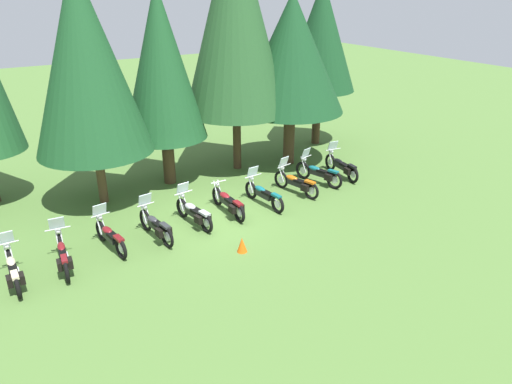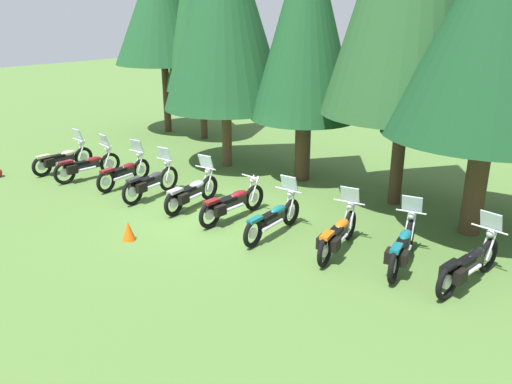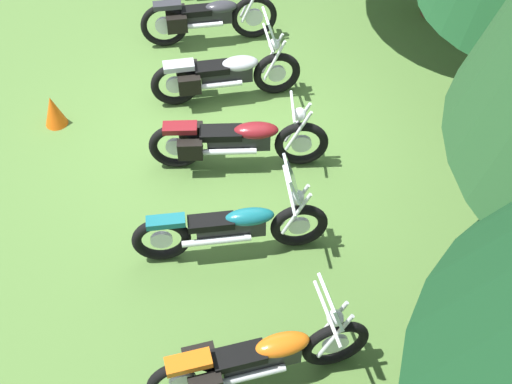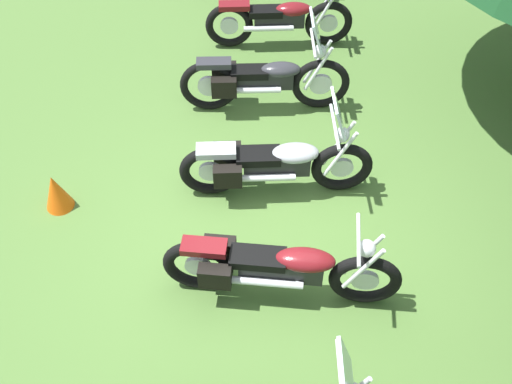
{
  "view_description": "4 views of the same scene",
  "coord_description": "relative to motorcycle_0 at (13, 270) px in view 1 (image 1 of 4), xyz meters",
  "views": [
    {
      "loc": [
        -6.57,
        -13.71,
        7.67
      ],
      "look_at": [
        1.53,
        -0.28,
        0.8
      ],
      "focal_mm": 33.52,
      "sensor_mm": 36.0,
      "label": 1
    },
    {
      "loc": [
        9.6,
        -8.83,
        5.28
      ],
      "look_at": [
        1.44,
        0.16,
        0.94
      ],
      "focal_mm": 36.61,
      "sensor_mm": 36.0,
      "label": 2
    },
    {
      "loc": [
        6.92,
        0.22,
        6.34
      ],
      "look_at": [
        1.85,
        0.36,
        0.78
      ],
      "focal_mm": 46.18,
      "sensor_mm": 36.0,
      "label": 3
    },
    {
      "loc": [
        4.09,
        0.3,
        5.47
      ],
      "look_at": [
        -0.26,
        -0.18,
        0.55
      ],
      "focal_mm": 43.47,
      "sensor_mm": 36.0,
      "label": 4
    }
  ],
  "objects": [
    {
      "name": "pine_tree_4",
      "position": [
        9.71,
        4.81,
        6.0
      ],
      "size": [
        4.37,
        4.37,
        10.36
      ],
      "color": "#42301E",
      "rests_on": "ground_plane"
    },
    {
      "name": "motorcycle_0",
      "position": [
        0.0,
        0.0,
        0.0
      ],
      "size": [
        0.65,
        2.2,
        1.35
      ],
      "rotation": [
        0.0,
        0.0,
        1.58
      ],
      "color": "black",
      "rests_on": "ground_plane"
    },
    {
      "name": "pine_tree_3",
      "position": [
        6.45,
        4.76,
        4.43
      ],
      "size": [
        3.28,
        3.28,
        7.83
      ],
      "color": "#42301E",
      "rests_on": "ground_plane"
    },
    {
      "name": "pine_tree_2",
      "position": [
        3.57,
        4.25,
        4.81
      ],
      "size": [
        4.14,
        4.14,
        8.49
      ],
      "color": "brown",
      "rests_on": "ground_plane"
    },
    {
      "name": "pine_tree_5",
      "position": [
        12.08,
        4.2,
        4.48
      ],
      "size": [
        4.69,
        4.69,
        7.44
      ],
      "color": "#4C3823",
      "rests_on": "ground_plane"
    },
    {
      "name": "motorcycle_9",
      "position": [
        13.04,
        1.57,
        0.02
      ],
      "size": [
        0.75,
        2.4,
        1.38
      ],
      "rotation": [
        0.0,
        0.0,
        1.47
      ],
      "color": "black",
      "rests_on": "ground_plane"
    },
    {
      "name": "motorcycle_5",
      "position": [
        7.15,
        0.86,
        0.0
      ],
      "size": [
        0.61,
        2.37,
        1.01
      ],
      "rotation": [
        0.0,
        0.0,
        1.58
      ],
      "color": "black",
      "rests_on": "ground_plane"
    },
    {
      "name": "motorcycle_8",
      "position": [
        11.69,
        1.42,
        0.03
      ],
      "size": [
        0.92,
        2.29,
        1.39
      ],
      "rotation": [
        0.0,
        0.0,
        1.85
      ],
      "color": "black",
      "rests_on": "ground_plane"
    },
    {
      "name": "traffic_cone",
      "position": [
        6.24,
        -1.72,
        -0.21
      ],
      "size": [
        0.32,
        0.32,
        0.48
      ],
      "primitive_type": "cone",
      "color": "#EA590F",
      "rests_on": "ground_plane"
    },
    {
      "name": "motorcycle_4",
      "position": [
        5.74,
        0.71,
        0.01
      ],
      "size": [
        0.8,
        2.21,
        1.36
      ],
      "rotation": [
        0.0,
        0.0,
        1.72
      ],
      "color": "black",
      "rests_on": "ground_plane"
    },
    {
      "name": "motorcycle_3",
      "position": [
        4.27,
        0.43,
        0.03
      ],
      "size": [
        0.7,
        2.2,
        1.39
      ],
      "rotation": [
        0.0,
        0.0,
        1.71
      ],
      "color": "black",
      "rests_on": "ground_plane"
    },
    {
      "name": "motorcycle_6",
      "position": [
        8.61,
        0.83,
        0.0
      ],
      "size": [
        0.77,
        2.31,
        1.35
      ],
      "rotation": [
        0.0,
        0.0,
        1.67
      ],
      "color": "black",
      "rests_on": "ground_plane"
    },
    {
      "name": "motorcycle_7",
      "position": [
        10.29,
        1.07,
        0.02
      ],
      "size": [
        0.92,
        2.25,
        1.37
      ],
      "rotation": [
        0.0,
        0.0,
        1.8
      ],
      "color": "black",
      "rests_on": "ground_plane"
    },
    {
      "name": "pine_tree_6",
      "position": [
        14.97,
        5.91,
        4.89
      ],
      "size": [
        3.56,
        3.56,
        7.95
      ],
      "color": "#42301E",
      "rests_on": "ground_plane"
    },
    {
      "name": "motorcycle_2",
      "position": [
        2.81,
        0.55,
        0.0
      ],
      "size": [
        0.64,
        2.14,
        1.36
      ],
      "rotation": [
        0.0,
        0.0,
        1.72
      ],
      "color": "black",
      "rests_on": "ground_plane"
    },
    {
      "name": "ground_plane",
      "position": [
        6.53,
        0.74,
        -0.45
      ],
      "size": [
        80.0,
        80.0,
        0.0
      ],
      "primitive_type": "plane",
      "color": "#4C7033"
    },
    {
      "name": "motorcycle_1",
      "position": [
        1.33,
        0.13,
        0.01
      ],
      "size": [
        0.72,
        2.27,
        1.37
      ],
      "rotation": [
        0.0,
        0.0,
        1.48
      ],
      "color": "black",
      "rests_on": "ground_plane"
    }
  ]
}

